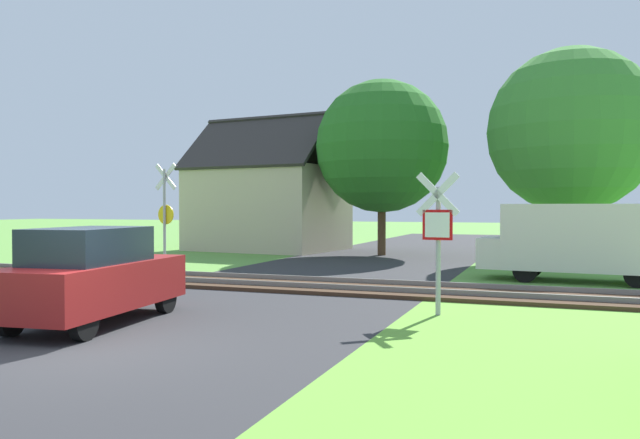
% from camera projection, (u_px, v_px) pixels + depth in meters
% --- Properties ---
extents(ground_plane, '(160.00, 160.00, 0.00)m').
position_uv_depth(ground_plane, '(78.00, 352.00, 9.28)').
color(ground_plane, '#5B933D').
extents(road_asphalt, '(7.73, 80.00, 0.01)m').
position_uv_depth(road_asphalt, '(157.00, 327.00, 11.16)').
color(road_asphalt, '#2D2D30').
rests_on(road_asphalt, ground).
extents(rail_track, '(60.00, 2.60, 0.22)m').
position_uv_depth(rail_track, '(290.00, 285.00, 16.80)').
color(rail_track, '#422D1E').
rests_on(rail_track, ground).
extents(stop_sign_near, '(0.88, 0.17, 2.84)m').
position_uv_depth(stop_sign_near, '(438.00, 233.00, 12.33)').
color(stop_sign_near, '#9E9EA5').
rests_on(stop_sign_near, ground).
extents(crossing_sign_far, '(0.87, 0.18, 3.58)m').
position_uv_depth(crossing_sign_far, '(165.00, 211.00, 20.31)').
color(crossing_sign_far, '#9E9EA5').
rests_on(crossing_sign_far, ground).
extents(house, '(7.83, 6.61, 6.72)m').
position_uv_depth(house, '(268.00, 205.00, 31.27)').
color(house, '#C6B293').
rests_on(house, ground).
extents(tree_center, '(5.89, 5.89, 7.79)m').
position_uv_depth(tree_center, '(382.00, 146.00, 27.67)').
color(tree_center, '#513823').
rests_on(tree_center, ground).
extents(tree_right, '(6.39, 6.39, 8.31)m').
position_uv_depth(tree_right, '(571.00, 131.00, 24.11)').
color(tree_right, '#513823').
rests_on(tree_right, ground).
extents(mail_truck, '(5.04, 2.26, 2.24)m').
position_uv_depth(mail_truck, '(574.00, 239.00, 17.90)').
color(mail_truck, silver).
rests_on(mail_truck, ground).
extents(parked_car, '(2.07, 4.15, 1.78)m').
position_uv_depth(parked_car, '(94.00, 276.00, 11.43)').
color(parked_car, maroon).
rests_on(parked_car, ground).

